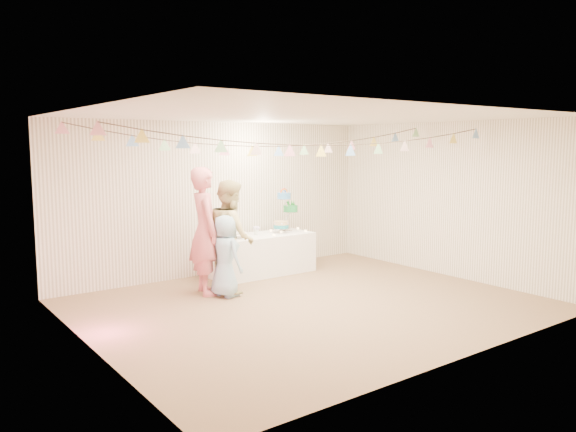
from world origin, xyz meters
TOP-DOWN VIEW (x-y plane):
  - floor at (0.00, 0.00)m, footprint 6.00×6.00m
  - ceiling at (0.00, 0.00)m, footprint 6.00×6.00m
  - back_wall at (0.00, 2.50)m, footprint 6.00×6.00m
  - front_wall at (0.00, -2.50)m, footprint 6.00×6.00m
  - left_wall at (-3.00, 0.00)m, footprint 5.00×5.00m
  - right_wall at (3.00, 0.00)m, footprint 5.00×5.00m
  - table at (0.50, 1.97)m, footprint 1.82×0.73m
  - cake_stand at (1.05, 2.02)m, footprint 0.64×0.38m
  - cake_bottom at (0.90, 1.96)m, footprint 0.31×0.31m
  - cake_middle at (1.23, 2.11)m, footprint 0.27×0.27m
  - cake_top_tier at (0.99, 1.99)m, footprint 0.25×0.25m
  - platter at (0.03, 1.92)m, footprint 0.31×0.31m
  - posy at (0.43, 2.02)m, footprint 0.13×0.13m
  - person_adult_a at (-0.89, 1.40)m, footprint 0.60×0.78m
  - person_adult_b at (-0.51, 1.30)m, footprint 0.88×0.99m
  - person_child at (-0.73, 1.09)m, footprint 0.46×0.64m
  - bunting_back at (0.00, 1.10)m, footprint 5.60×1.10m
  - bunting_front at (0.00, -0.20)m, footprint 5.60×0.90m
  - tealight_0 at (-0.30, 1.82)m, footprint 0.04×0.04m
  - tealight_1 at (0.15, 2.15)m, footprint 0.04×0.04m
  - tealight_2 at (0.60, 1.75)m, footprint 0.04×0.04m
  - tealight_3 at (0.85, 2.19)m, footprint 0.04×0.04m
  - tealight_4 at (1.32, 1.79)m, footprint 0.04×0.04m
  - tealight_5 at (1.40, 2.12)m, footprint 0.04×0.04m
  - tealight_6 at (0.90, 1.95)m, footprint 0.04×0.04m

SIDE VIEW (x-z plane):
  - floor at x=0.00m, z-range 0.00..0.00m
  - table at x=0.50m, z-range 0.00..0.68m
  - person_child at x=-0.73m, z-range 0.00..1.21m
  - tealight_0 at x=-0.30m, z-range 0.68..0.71m
  - tealight_1 at x=0.15m, z-range 0.68..0.71m
  - tealight_2 at x=0.60m, z-range 0.68..0.71m
  - tealight_3 at x=0.85m, z-range 0.68..0.71m
  - tealight_4 at x=1.32m, z-range 0.68..0.71m
  - tealight_5 at x=1.40m, z-range 0.68..0.71m
  - tealight_6 at x=0.90m, z-range 0.68..0.71m
  - platter at x=0.03m, z-range 0.75..0.77m
  - posy at x=0.43m, z-range 0.75..0.90m
  - cake_bottom at x=0.90m, z-range 0.76..0.91m
  - person_adult_b at x=-0.51m, z-range 0.00..1.70m
  - person_adult_a at x=-0.89m, z-range 0.00..1.90m
  - cake_middle at x=1.23m, z-range 1.00..1.22m
  - cake_stand at x=1.05m, z-range 0.75..1.47m
  - back_wall at x=0.00m, z-range 1.30..1.30m
  - front_wall at x=0.00m, z-range 1.30..1.30m
  - left_wall at x=-3.00m, z-range 1.30..1.30m
  - right_wall at x=3.00m, z-range 1.30..1.30m
  - cake_top_tier at x=0.99m, z-range 1.28..1.47m
  - bunting_front at x=0.00m, z-range 2.14..2.50m
  - bunting_back at x=0.00m, z-range 2.15..2.55m
  - ceiling at x=0.00m, z-range 2.60..2.60m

